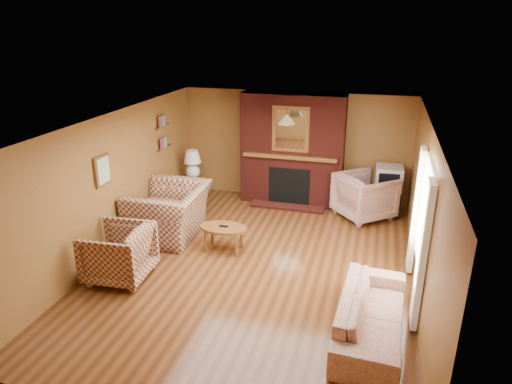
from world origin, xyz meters
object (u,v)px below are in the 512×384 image
(fireplace, at_px, (292,151))
(coffee_table, at_px, (224,230))
(plaid_armchair, at_px, (119,253))
(floral_sofa, at_px, (371,315))
(table_lamp, at_px, (193,163))
(tv_stand, at_px, (386,202))
(floral_armchair, at_px, (365,196))
(crt_tv, at_px, (389,178))
(plaid_loveseat, at_px, (169,212))
(side_table, at_px, (194,190))

(fireplace, xyz_separation_m, coffee_table, (-0.68, -2.58, -0.79))
(plaid_armchair, height_order, floral_sofa, plaid_armchair)
(table_lamp, height_order, tv_stand, table_lamp)
(floral_armchair, height_order, crt_tv, crt_tv)
(floral_sofa, distance_m, tv_stand, 4.07)
(plaid_loveseat, height_order, plaid_armchair, plaid_loveseat)
(fireplace, relative_size, plaid_loveseat, 1.64)
(fireplace, distance_m, tv_stand, 2.25)
(plaid_loveseat, relative_size, crt_tv, 2.68)
(side_table, distance_m, table_lamp, 0.62)
(fireplace, xyz_separation_m, plaid_armchair, (-1.95, -3.88, -0.75))
(plaid_loveseat, height_order, coffee_table, plaid_loveseat)
(plaid_armchair, xyz_separation_m, tv_stand, (4.00, 3.69, -0.15))
(floral_sofa, bearing_deg, tv_stand, 0.86)
(floral_armchair, bearing_deg, side_table, 50.77)
(plaid_loveseat, distance_m, plaid_armchair, 1.60)
(plaid_armchair, height_order, side_table, plaid_armchair)
(floral_armchair, distance_m, tv_stand, 0.54)
(plaid_armchair, distance_m, floral_sofa, 3.87)
(plaid_armchair, bearing_deg, crt_tv, 129.06)
(plaid_loveseat, height_order, tv_stand, plaid_loveseat)
(table_lamp, bearing_deg, plaid_armchair, -87.43)
(floral_sofa, bearing_deg, side_table, 50.05)
(fireplace, xyz_separation_m, side_table, (-2.10, -0.53, -0.91))
(table_lamp, distance_m, tv_stand, 4.21)
(coffee_table, distance_m, side_table, 2.49)
(plaid_loveseat, relative_size, floral_armchair, 1.44)
(fireplace, height_order, table_lamp, fireplace)
(table_lamp, height_order, crt_tv, table_lamp)
(side_table, relative_size, crt_tv, 0.99)
(coffee_table, relative_size, crt_tv, 1.54)
(tv_stand, bearing_deg, floral_sofa, -96.50)
(plaid_loveseat, bearing_deg, floral_armchair, 115.65)
(fireplace, relative_size, floral_armchair, 2.36)
(table_lamp, bearing_deg, coffee_table, -55.23)
(floral_sofa, xyz_separation_m, side_table, (-4.00, 3.72, -0.03))
(crt_tv, bearing_deg, floral_sofa, -92.11)
(floral_sofa, relative_size, side_table, 3.75)
(floral_sofa, bearing_deg, floral_armchair, 7.31)
(floral_armchair, bearing_deg, crt_tv, -101.76)
(fireplace, bearing_deg, plaid_armchair, -116.70)
(plaid_armchair, distance_m, coffee_table, 1.82)
(table_lamp, bearing_deg, floral_armchair, 1.55)
(plaid_loveseat, bearing_deg, side_table, -174.33)
(floral_sofa, bearing_deg, table_lamp, 50.05)
(floral_armchair, xyz_separation_m, crt_tv, (0.44, 0.24, 0.35))
(coffee_table, bearing_deg, floral_armchair, 43.09)
(table_lamp, relative_size, tv_stand, 1.12)
(coffee_table, xyz_separation_m, side_table, (-1.42, 2.04, -0.13))
(fireplace, relative_size, crt_tv, 4.41)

